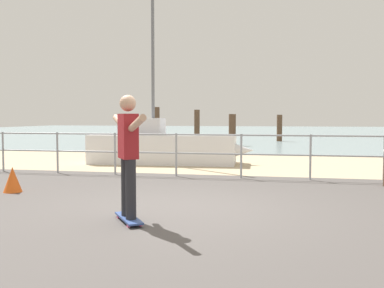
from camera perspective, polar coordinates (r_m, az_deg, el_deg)
ground_plane at (r=5.97m, az=-3.71°, el=-10.44°), size 24.00×10.00×0.04m
beach_strip at (r=13.75m, az=5.31°, el=-2.50°), size 24.00×6.00×0.04m
sea_surface at (r=41.64m, az=9.76°, el=1.51°), size 72.00×50.00×0.04m
railing_fence at (r=10.52m, az=-2.06°, el=-0.53°), size 12.46×0.05×1.05m
sailboat at (r=13.43m, az=-3.12°, el=-0.37°), size 5.01×1.68×5.80m
skateboard at (r=6.11m, az=-8.18°, el=-9.50°), size 0.62×0.77×0.08m
skateboarder at (r=5.97m, az=-8.26°, el=-0.58°), size 0.90×1.24×1.65m
groyne_post_0 at (r=27.79m, az=-7.73°, el=2.23°), size 0.39×0.39×1.64m
groyne_post_1 at (r=24.83m, az=-4.66°, el=2.49°), size 0.39×0.39×1.98m
groyne_post_2 at (r=24.67m, az=0.64°, el=2.33°), size 0.31×0.31×1.84m
groyne_post_3 at (r=22.04m, az=5.23°, el=1.83°), size 0.36×0.36×1.58m
groyne_post_4 at (r=26.08m, az=11.24°, el=2.02°), size 0.31×0.31×1.56m
traffic_cone at (r=9.01m, az=-22.19°, el=-4.33°), size 0.36×0.36×0.50m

